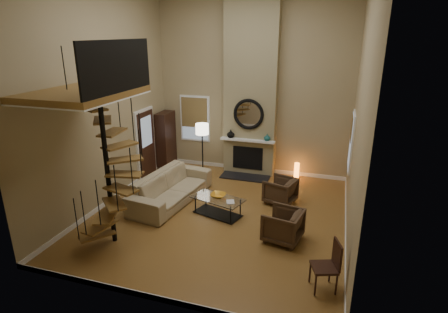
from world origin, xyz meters
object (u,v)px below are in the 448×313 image
(accent_lamp, at_px, (297,171))
(side_chair, at_px, (329,263))
(armchair_far, at_px, (286,226))
(hutch, at_px, (166,139))
(sofa, at_px, (171,187))
(armchair_near, at_px, (283,191))
(coffee_table, at_px, (218,204))
(floor_lamp, at_px, (202,133))

(accent_lamp, distance_m, side_chair, 5.11)
(armchair_far, height_order, accent_lamp, armchair_far)
(hutch, distance_m, accent_lamp, 4.37)
(sofa, bearing_deg, armchair_near, -68.64)
(hutch, relative_size, sofa, 0.66)
(armchair_far, xyz_separation_m, coffee_table, (-1.78, 0.69, -0.07))
(armchair_far, xyz_separation_m, floor_lamp, (-3.01, 2.90, 1.06))
(floor_lamp, distance_m, side_chair, 5.87)
(armchair_near, bearing_deg, coffee_table, -35.91)
(hutch, xyz_separation_m, coffee_table, (2.74, -2.80, -0.67))
(hutch, relative_size, coffee_table, 1.26)
(sofa, distance_m, accent_lamp, 3.94)
(floor_lamp, distance_m, accent_lamp, 3.11)
(coffee_table, height_order, floor_lamp, floor_lamp)
(armchair_near, bearing_deg, side_chair, 38.92)
(accent_lamp, xyz_separation_m, side_chair, (1.15, -4.97, 0.28))
(hutch, height_order, floor_lamp, hutch)
(armchair_near, xyz_separation_m, floor_lamp, (-2.65, 1.11, 1.06))
(coffee_table, distance_m, floor_lamp, 2.76)
(armchair_near, bearing_deg, sofa, -59.25)
(floor_lamp, bearing_deg, sofa, -96.42)
(sofa, xyz_separation_m, side_chair, (4.15, -2.42, 0.13))
(hutch, xyz_separation_m, floor_lamp, (1.52, -0.59, 0.46))
(armchair_near, height_order, coffee_table, armchair_near)
(hutch, distance_m, sofa, 2.81)
(sofa, xyz_separation_m, armchair_far, (3.21, -1.07, -0.04))
(armchair_near, bearing_deg, floor_lamp, -96.20)
(hutch, distance_m, floor_lamp, 1.69)
(hutch, height_order, armchair_far, hutch)
(armchair_near, height_order, armchair_far, armchair_far)
(armchair_near, xyz_separation_m, coffee_table, (-1.43, -1.10, -0.07))
(armchair_far, height_order, coffee_table, armchair_far)
(accent_lamp, bearing_deg, hutch, -178.30)
(armchair_far, relative_size, floor_lamp, 0.46)
(floor_lamp, xyz_separation_m, accent_lamp, (2.79, 0.72, -1.16))
(armchair_near, distance_m, accent_lamp, 1.84)
(hutch, relative_size, floor_lamp, 1.04)
(accent_lamp, bearing_deg, coffee_table, -118.20)
(sofa, relative_size, coffee_table, 1.92)
(sofa, bearing_deg, floor_lamp, 0.69)
(coffee_table, xyz_separation_m, accent_lamp, (1.57, 2.93, -0.03))
(hutch, bearing_deg, floor_lamp, -21.38)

